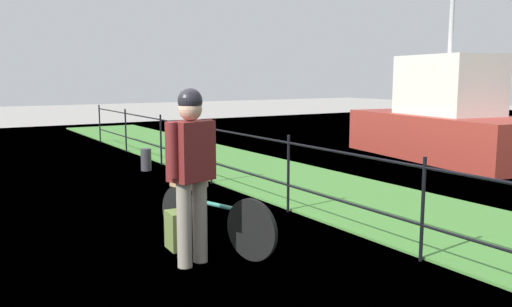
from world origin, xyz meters
The scene contains 10 objects.
ground_plane centered at (0.00, 0.00, 0.00)m, with size 60.00×60.00×0.00m, color #9E9993.
grass_strip centered at (0.00, 3.63, 0.01)m, with size 27.00×2.40×0.03m, color #478438.
iron_fence centered at (0.00, 2.38, 0.61)m, with size 18.04×0.04×1.03m.
bicycle_main centered at (0.86, 0.83, 0.33)m, with size 1.57×0.54×0.62m.
wooden_crate centered at (0.51, 0.72, 0.75)m, with size 0.33×0.25×0.26m, color #A87F51.
terrier_dog centered at (0.53, 0.73, 0.95)m, with size 0.32×0.22×0.18m.
cyclist_person centered at (1.16, 0.45, 1.00)m, with size 0.37×0.52×1.68m.
backpack_on_paving centered at (0.65, 0.51, 0.20)m, with size 0.28×0.18×0.40m, color olive.
mooring_bollard centered at (-4.02, 1.88, 0.21)m, with size 0.20×0.20×0.43m, color #38383D.
moored_boat_near centered at (-2.06, 8.07, 0.81)m, with size 4.95×2.71×3.86m.
Camera 1 is at (5.65, -1.61, 1.78)m, focal length 37.32 mm.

